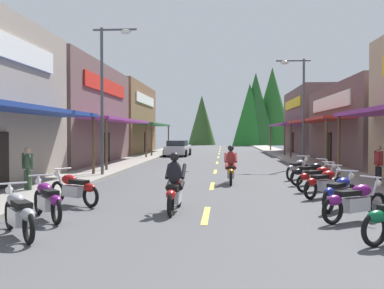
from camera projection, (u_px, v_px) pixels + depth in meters
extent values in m
cube|color=#4C4C4F|center=(217.00, 163.00, 30.89)|extent=(9.69, 87.56, 0.10)
cube|color=gray|center=(132.00, 161.00, 31.32)|extent=(2.51, 87.56, 0.12)
cube|color=#9E9991|center=(305.00, 162.00, 30.44)|extent=(2.51, 87.56, 0.12)
cube|color=#E0C64C|center=(206.00, 215.00, 10.93)|extent=(0.16, 2.40, 0.01)
cube|color=#E0C64C|center=(212.00, 186.00, 16.90)|extent=(0.16, 2.40, 0.01)
cube|color=#E0C64C|center=(215.00, 172.00, 23.22)|extent=(0.16, 2.40, 0.01)
cube|color=#E0C64C|center=(217.00, 163.00, 30.08)|extent=(0.16, 2.40, 0.01)
cube|color=#E0C64C|center=(218.00, 157.00, 36.90)|extent=(0.16, 2.40, 0.01)
cube|color=#E0C64C|center=(219.00, 154.00, 42.87)|extent=(0.16, 2.40, 0.01)
cube|color=#E0C64C|center=(219.00, 152.00, 47.89)|extent=(0.16, 2.40, 0.01)
cube|color=#E0C64C|center=(220.00, 149.00, 54.66)|extent=(0.16, 2.40, 0.01)
cube|color=#E0C64C|center=(220.00, 148.00, 59.85)|extent=(0.16, 2.40, 0.01)
cube|color=#E0C64C|center=(221.00, 147.00, 65.95)|extent=(0.16, 2.40, 0.01)
cube|color=navy|center=(24.00, 109.00, 15.05)|extent=(1.80, 11.90, 0.16)
cylinder|color=brown|center=(93.00, 147.00, 20.77)|extent=(0.14, 0.14, 2.82)
cube|color=black|center=(0.00, 162.00, 15.16)|extent=(0.08, 1.10, 2.10)
cube|color=brown|center=(60.00, 114.00, 29.29)|extent=(6.32, 13.64, 6.63)
cube|color=#8C338C|center=(120.00, 120.00, 29.00)|extent=(1.80, 12.28, 0.16)
cylinder|color=brown|center=(106.00, 145.00, 23.07)|extent=(0.14, 0.14, 2.82)
cylinder|color=brown|center=(146.00, 141.00, 34.92)|extent=(0.14, 0.14, 2.82)
cube|color=red|center=(107.00, 86.00, 29.00)|extent=(0.10, 9.55, 0.90)
cube|color=black|center=(107.00, 148.00, 29.12)|extent=(0.08, 1.10, 2.10)
cube|color=brown|center=(112.00, 119.00, 43.67)|extent=(6.79, 13.31, 6.87)
cube|color=#236033|center=(154.00, 125.00, 43.37)|extent=(1.80, 11.98, 0.16)
cylinder|color=brown|center=(152.00, 141.00, 37.59)|extent=(0.14, 0.14, 2.82)
cylinder|color=brown|center=(168.00, 139.00, 49.13)|extent=(0.14, 0.14, 2.82)
cube|color=white|center=(146.00, 100.00, 43.37)|extent=(0.10, 9.32, 0.90)
cube|color=black|center=(146.00, 143.00, 43.48)|extent=(0.08, 1.10, 2.10)
cylinder|color=brown|center=(339.00, 147.00, 20.12)|extent=(0.14, 0.14, 2.82)
cube|color=brown|center=(378.00, 125.00, 28.21)|extent=(6.15, 13.69, 5.17)
cube|color=#B72D28|center=(316.00, 120.00, 28.49)|extent=(1.80, 12.32, 0.16)
cylinder|color=brown|center=(326.00, 146.00, 22.63)|extent=(0.14, 0.14, 2.82)
cylinder|color=brown|center=(291.00, 141.00, 34.52)|extent=(0.14, 0.14, 2.82)
cube|color=white|center=(329.00, 103.00, 28.40)|extent=(0.10, 9.59, 0.90)
cube|color=black|center=(329.00, 148.00, 28.48)|extent=(0.08, 1.10, 2.10)
cube|color=brown|center=(329.00, 122.00, 43.29)|extent=(6.99, 13.04, 6.37)
cube|color=#8C338C|center=(284.00, 125.00, 43.61)|extent=(1.80, 11.74, 0.16)
cylinder|color=brown|center=(285.00, 140.00, 38.05)|extent=(0.14, 0.14, 2.82)
cylinder|color=brown|center=(271.00, 139.00, 49.35)|extent=(0.14, 0.14, 2.82)
cube|color=yellow|center=(292.00, 104.00, 43.49)|extent=(0.10, 9.13, 0.90)
cube|color=black|center=(292.00, 143.00, 43.60)|extent=(0.08, 1.10, 2.10)
cylinder|color=#474C51|center=(102.00, 103.00, 20.39)|extent=(0.14, 0.14, 6.97)
cylinder|color=#474C51|center=(115.00, 30.00, 20.25)|extent=(2.06, 0.10, 0.10)
ellipsoid|color=silver|center=(126.00, 32.00, 20.22)|extent=(0.50, 0.30, 0.24)
cylinder|color=#474C51|center=(304.00, 113.00, 26.24)|extent=(0.14, 0.14, 6.52)
cylinder|color=#474C51|center=(293.00, 61.00, 26.20)|extent=(2.06, 0.10, 0.10)
ellipsoid|color=silver|center=(284.00, 62.00, 26.24)|extent=(0.50, 0.30, 0.24)
torus|color=black|center=(375.00, 230.00, 7.89)|extent=(0.60, 0.41, 0.64)
ellipsoid|color=#0C5933|center=(377.00, 217.00, 7.90)|extent=(0.50, 0.43, 0.24)
torus|color=black|center=(377.00, 205.00, 10.54)|extent=(0.59, 0.43, 0.64)
torus|color=black|center=(333.00, 211.00, 9.81)|extent=(0.59, 0.43, 0.64)
cube|color=silver|center=(356.00, 204.00, 10.18)|extent=(0.74, 0.62, 0.32)
ellipsoid|color=#721972|center=(362.00, 190.00, 10.26)|extent=(0.64, 0.57, 0.28)
cube|color=black|center=(348.00, 193.00, 10.05)|extent=(0.66, 0.56, 0.12)
ellipsoid|color=#721972|center=(334.00, 200.00, 9.83)|extent=(0.50, 0.44, 0.24)
cylinder|color=silver|center=(374.00, 192.00, 10.47)|extent=(0.34, 0.25, 0.71)
cylinder|color=silver|center=(370.00, 177.00, 10.40)|extent=(0.36, 0.52, 0.04)
sphere|color=white|center=(378.00, 183.00, 10.54)|extent=(0.16, 0.16, 0.16)
torus|color=black|center=(351.00, 195.00, 12.30)|extent=(0.46, 0.57, 0.64)
torus|color=black|center=(328.00, 201.00, 11.17)|extent=(0.46, 0.57, 0.64)
cube|color=silver|center=(340.00, 195.00, 11.73)|extent=(0.64, 0.73, 0.32)
ellipsoid|color=navy|center=(343.00, 182.00, 11.87)|extent=(0.59, 0.64, 0.28)
cube|color=black|center=(336.00, 185.00, 11.54)|extent=(0.58, 0.65, 0.12)
ellipsoid|color=navy|center=(329.00, 192.00, 11.20)|extent=(0.46, 0.50, 0.24)
cylinder|color=silver|center=(349.00, 184.00, 12.19)|extent=(0.27, 0.33, 0.71)
cylinder|color=silver|center=(347.00, 171.00, 12.09)|extent=(0.50, 0.39, 0.04)
sphere|color=white|center=(351.00, 176.00, 12.31)|extent=(0.16, 0.16, 0.16)
torus|color=black|center=(338.00, 186.00, 14.42)|extent=(0.53, 0.51, 0.64)
torus|color=black|center=(311.00, 189.00, 13.47)|extent=(0.53, 0.51, 0.64)
cube|color=silver|center=(325.00, 185.00, 13.94)|extent=(0.70, 0.68, 0.32)
ellipsoid|color=#A51414|center=(328.00, 175.00, 14.06)|extent=(0.63, 0.62, 0.28)
cube|color=black|center=(320.00, 177.00, 13.77)|extent=(0.63, 0.62, 0.12)
ellipsoid|color=#A51414|center=(312.00, 182.00, 13.49)|extent=(0.48, 0.48, 0.24)
cylinder|color=silver|center=(336.00, 176.00, 14.32)|extent=(0.31, 0.30, 0.71)
cylinder|color=silver|center=(334.00, 165.00, 14.24)|extent=(0.44, 0.46, 0.04)
sphere|color=white|center=(339.00, 170.00, 14.42)|extent=(0.16, 0.16, 0.16)
torus|color=black|center=(333.00, 181.00, 15.86)|extent=(0.58, 0.45, 0.64)
torus|color=black|center=(303.00, 183.00, 15.09)|extent=(0.58, 0.45, 0.64)
cube|color=silver|center=(319.00, 180.00, 15.48)|extent=(0.73, 0.63, 0.32)
ellipsoid|color=#A51414|center=(323.00, 171.00, 15.57)|extent=(0.64, 0.58, 0.28)
cube|color=black|center=(314.00, 172.00, 15.34)|extent=(0.65, 0.57, 0.12)
ellipsoid|color=#A51414|center=(304.00, 177.00, 15.11)|extent=(0.50, 0.45, 0.24)
cylinder|color=silver|center=(331.00, 172.00, 15.79)|extent=(0.34, 0.26, 0.71)
cylinder|color=silver|center=(329.00, 162.00, 15.72)|extent=(0.38, 0.51, 0.04)
sphere|color=white|center=(334.00, 166.00, 15.87)|extent=(0.16, 0.16, 0.16)
torus|color=black|center=(326.00, 176.00, 17.67)|extent=(0.60, 0.41, 0.64)
torus|color=black|center=(297.00, 178.00, 17.01)|extent=(0.60, 0.41, 0.64)
cube|color=silver|center=(312.00, 175.00, 17.34)|extent=(0.75, 0.59, 0.32)
ellipsoid|color=black|center=(316.00, 167.00, 17.42)|extent=(0.64, 0.56, 0.28)
cube|color=black|center=(307.00, 168.00, 17.22)|extent=(0.66, 0.54, 0.12)
ellipsoid|color=black|center=(298.00, 172.00, 17.03)|extent=(0.50, 0.43, 0.24)
cylinder|color=silver|center=(324.00, 168.00, 17.60)|extent=(0.35, 0.24, 0.71)
cylinder|color=silver|center=(322.00, 159.00, 17.54)|extent=(0.34, 0.54, 0.04)
sphere|color=white|center=(327.00, 163.00, 17.67)|extent=(0.16, 0.16, 0.16)
torus|color=black|center=(306.00, 171.00, 20.02)|extent=(0.46, 0.57, 0.64)
torus|color=black|center=(290.00, 173.00, 18.88)|extent=(0.46, 0.57, 0.64)
cube|color=silver|center=(298.00, 170.00, 19.45)|extent=(0.64, 0.73, 0.32)
ellipsoid|color=#99999E|center=(300.00, 163.00, 19.59)|extent=(0.59, 0.64, 0.28)
cube|color=black|center=(296.00, 164.00, 19.25)|extent=(0.58, 0.65, 0.12)
ellipsoid|color=#99999E|center=(291.00, 168.00, 18.91)|extent=(0.45, 0.50, 0.24)
cylinder|color=silver|center=(305.00, 164.00, 19.91)|extent=(0.27, 0.33, 0.71)
cylinder|color=silver|center=(303.00, 156.00, 19.81)|extent=(0.51, 0.39, 0.04)
sphere|color=white|center=(306.00, 159.00, 20.03)|extent=(0.16, 0.16, 0.16)
torus|color=black|center=(10.00, 215.00, 9.29)|extent=(0.48, 0.56, 0.64)
torus|color=black|center=(29.00, 227.00, 8.06)|extent=(0.48, 0.56, 0.64)
cube|color=silver|center=(18.00, 217.00, 8.67)|extent=(0.66, 0.72, 0.32)
ellipsoid|color=#99999E|center=(16.00, 199.00, 8.83)|extent=(0.60, 0.64, 0.28)
cube|color=black|center=(22.00, 204.00, 8.46)|extent=(0.60, 0.64, 0.12)
ellipsoid|color=#99999E|center=(28.00, 215.00, 8.10)|extent=(0.46, 0.49, 0.24)
cylinder|color=silver|center=(11.00, 200.00, 9.17)|extent=(0.28, 0.33, 0.71)
cylinder|color=silver|center=(12.00, 183.00, 9.07)|extent=(0.49, 0.41, 0.04)
sphere|color=white|center=(9.00, 190.00, 9.30)|extent=(0.16, 0.16, 0.16)
torus|color=black|center=(39.00, 202.00, 11.03)|extent=(0.47, 0.57, 0.64)
torus|color=black|center=(56.00, 211.00, 9.78)|extent=(0.47, 0.57, 0.64)
cube|color=silver|center=(47.00, 203.00, 10.40)|extent=(0.65, 0.72, 0.32)
ellipsoid|color=#721972|center=(45.00, 189.00, 10.56)|extent=(0.60, 0.64, 0.28)
cube|color=black|center=(50.00, 192.00, 10.19)|extent=(0.59, 0.65, 0.12)
ellipsoid|color=#721972|center=(56.00, 200.00, 9.82)|extent=(0.46, 0.49, 0.24)
cylinder|color=silver|center=(40.00, 190.00, 10.91)|extent=(0.28, 0.33, 0.71)
cylinder|color=silver|center=(41.00, 175.00, 10.80)|extent=(0.50, 0.40, 0.04)
sphere|color=white|center=(38.00, 181.00, 11.04)|extent=(0.16, 0.16, 0.16)
torus|color=black|center=(58.00, 192.00, 12.96)|extent=(0.59, 0.43, 0.64)
torus|color=black|center=(91.00, 196.00, 12.05)|extent=(0.59, 0.43, 0.64)
cube|color=silver|center=(74.00, 191.00, 12.50)|extent=(0.74, 0.62, 0.32)
ellipsoid|color=#A51414|center=(69.00, 179.00, 12.61)|extent=(0.64, 0.57, 0.28)
cube|color=black|center=(79.00, 182.00, 12.34)|extent=(0.66, 0.56, 0.12)
ellipsoid|color=#A51414|center=(89.00, 188.00, 12.07)|extent=(0.50, 0.44, 0.24)
cylinder|color=silver|center=(60.00, 181.00, 12.87)|extent=(0.34, 0.25, 0.71)
cylinder|color=silver|center=(63.00, 169.00, 12.79)|extent=(0.36, 0.52, 0.04)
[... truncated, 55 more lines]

